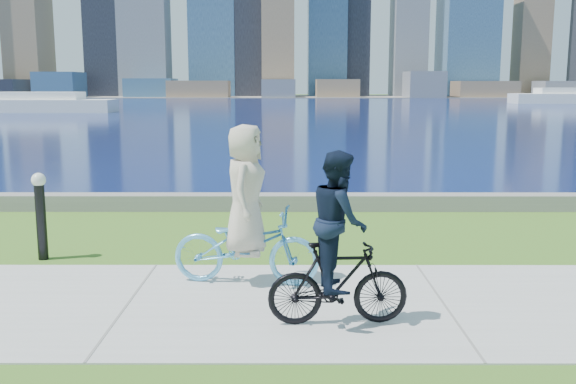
% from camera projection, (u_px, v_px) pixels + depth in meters
% --- Properties ---
extents(ground, '(320.00, 320.00, 0.00)m').
position_uv_depth(ground, '(128.00, 305.00, 8.11)').
color(ground, '#38641A').
rests_on(ground, ground).
extents(concrete_path, '(80.00, 3.50, 0.02)m').
position_uv_depth(concrete_path, '(128.00, 304.00, 8.11)').
color(concrete_path, '#AEAEA8').
rests_on(concrete_path, ground).
extents(seawall, '(90.00, 0.50, 0.35)m').
position_uv_depth(seawall, '(197.00, 202.00, 14.20)').
color(seawall, slate).
rests_on(seawall, ground).
extents(bay_water, '(320.00, 131.00, 0.01)m').
position_uv_depth(bay_water, '(273.00, 106.00, 79.10)').
color(bay_water, '#0B184B').
rests_on(bay_water, ground).
extents(far_shore, '(320.00, 30.00, 0.12)m').
position_uv_depth(far_shore, '(280.00, 96.00, 136.27)').
color(far_shore, gray).
rests_on(far_shore, ground).
extents(ferry_near, '(14.39, 4.11, 1.95)m').
position_uv_depth(ferry_near, '(39.00, 104.00, 62.19)').
color(ferry_near, white).
rests_on(ferry_near, ground).
extents(ferry_far, '(15.94, 4.55, 2.16)m').
position_uv_depth(ferry_far, '(570.00, 97.00, 89.40)').
color(ferry_far, white).
rests_on(ferry_far, ground).
extents(bollard_lamp, '(0.22, 0.22, 1.39)m').
position_uv_depth(bollard_lamp, '(40.00, 210.00, 10.10)').
color(bollard_lamp, black).
rests_on(bollard_lamp, ground).
extents(cyclist_woman, '(0.99, 2.12, 2.21)m').
position_uv_depth(cyclist_woman, '(246.00, 226.00, 8.81)').
color(cyclist_woman, '#61BAEC').
rests_on(cyclist_woman, ground).
extents(cyclist_man, '(0.64, 1.64, 2.02)m').
position_uv_depth(cyclist_man, '(338.00, 252.00, 7.29)').
color(cyclist_man, black).
rests_on(cyclist_man, ground).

